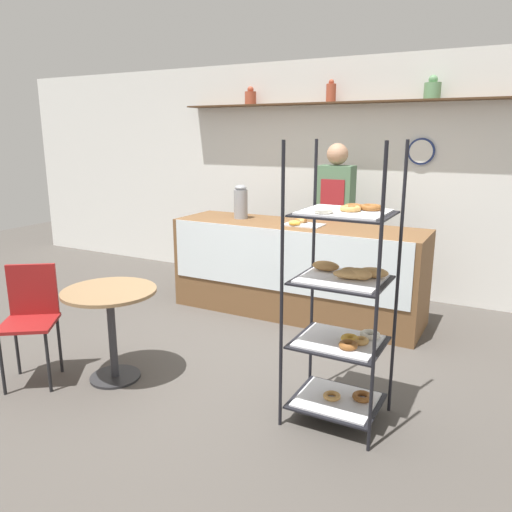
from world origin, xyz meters
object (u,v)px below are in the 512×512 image
Objects in this scene: cafe_chair at (31,311)px; person_worker at (335,216)px; pastry_rack at (344,302)px; coffee_carafe at (241,202)px; donut_tray_counter at (300,223)px; cafe_table at (111,312)px.

person_worker is at bearing 28.25° from cafe_chair.
pastry_rack is 2.04× the size of cafe_chair.
pastry_rack is 2.35m from cafe_chair.
pastry_rack is at bearing -44.83° from coffee_carafe.
cafe_chair is at bearing -118.93° from donut_tray_counter.
cafe_chair is 2.44m from coffee_carafe.
pastry_rack is 2.53× the size of cafe_table.
coffee_carafe is (0.51, 2.31, 0.59)m from cafe_chair.
coffee_carafe is at bearing 90.74° from cafe_table.
person_worker is 1.97× the size of cafe_chair.
pastry_rack is 1.97m from donut_tray_counter.
cafe_chair is 2.46× the size of coffee_carafe.
donut_tray_counter is at bearing 25.87° from cafe_chair.
cafe_chair is 2.30× the size of donut_tray_counter.
coffee_carafe is 0.75m from donut_tray_counter.
cafe_chair is 2.60m from donut_tray_counter.
cafe_chair is at bearing -165.89° from pastry_rack.
pastry_rack is 5.03× the size of coffee_carafe.
cafe_table is 1.99× the size of coffee_carafe.
coffee_carafe is 0.93× the size of donut_tray_counter.
cafe_chair is (-2.27, -0.57, -0.26)m from pastry_rack.
person_worker is 2.72m from cafe_table.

